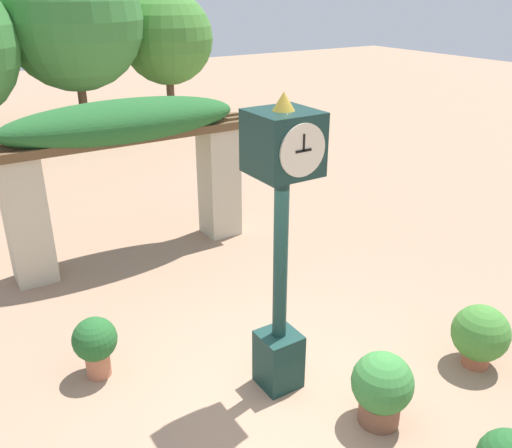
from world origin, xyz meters
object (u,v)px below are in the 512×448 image
pedestal_clock (281,229)px  potted_plant_far_right (480,334)px  potted_plant_near_right (382,387)px  potted_plant_near_left (95,343)px

pedestal_clock → potted_plant_far_right: bearing=-24.1°
potted_plant_near_right → potted_plant_near_left: bearing=134.5°
potted_plant_near_left → potted_plant_near_right: size_ratio=0.93×
potted_plant_near_left → potted_plant_far_right: potted_plant_far_right is taller
potted_plant_near_left → potted_plant_far_right: (4.10, -2.35, -0.02)m
pedestal_clock → potted_plant_near_right: bearing=-62.0°
pedestal_clock → potted_plant_near_left: (-1.78, 1.31, -1.58)m
pedestal_clock → potted_plant_near_right: (0.59, -1.10, -1.59)m
potted_plant_near_right → potted_plant_far_right: size_ratio=1.04×
pedestal_clock → potted_plant_near_right: size_ratio=4.06×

